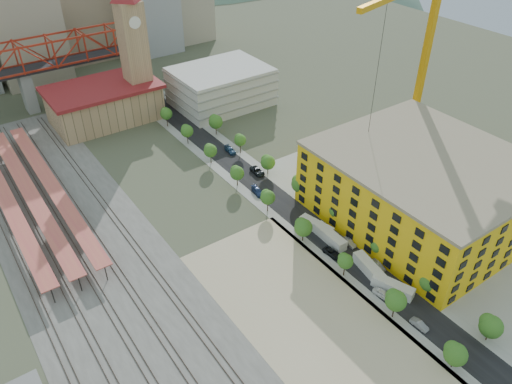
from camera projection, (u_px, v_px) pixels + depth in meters
ground at (246, 235)px, 127.63m from camera, size 400.00×400.00×0.00m
ballast_strip at (85, 252)px, 122.48m from camera, size 36.00×165.00×0.06m
dirt_lot at (314, 322)px, 104.68m from camera, size 28.00×67.00×0.06m
street_asphalt at (263, 187)px, 145.13m from camera, size 12.00×170.00×0.06m
sidewalk_west at (247, 194)px, 142.57m from camera, size 3.00×170.00×0.04m
sidewalk_east at (278, 181)px, 147.71m from camera, size 3.00×170.00×0.04m
construction_pad at (424, 213)px, 135.29m from camera, size 50.00×90.00×0.06m
rail_tracks at (77, 254)px, 121.57m from camera, size 26.56×160.00×0.18m
platform_canopies at (30, 192)px, 136.25m from camera, size 16.00×80.00×4.12m
station_hall at (104, 103)px, 176.29m from camera, size 38.00×24.00×13.10m
clock_tower at (132, 36)px, 168.30m from camera, size 12.00×12.00×52.00m
parking_garage at (221, 86)px, 187.25m from camera, size 34.00×26.00×14.00m
truss_bridge at (20, 62)px, 175.27m from camera, size 94.00×9.60×25.60m
construction_building at (424, 188)px, 128.46m from camera, size 44.60×50.60×18.80m
street_trees at (284, 204)px, 138.46m from camera, size 15.40×124.40×8.00m
skyline at (74, 11)px, 213.14m from camera, size 133.00×46.00×60.00m
distant_hills at (101, 108)px, 368.67m from camera, size 647.00×264.00×227.00m
tower_crane at (424, 35)px, 138.60m from camera, size 56.69×17.22×62.12m
site_trailer_a at (393, 287)px, 111.04m from camera, size 5.44×9.75×2.59m
site_trailer_b at (369, 268)px, 115.91m from camera, size 4.34×10.15×2.69m
site_trailer_c at (330, 237)px, 124.97m from camera, size 2.91×10.14×2.76m
site_trailer_d at (316, 226)px, 128.49m from camera, size 4.52×9.79×2.59m
car_0 at (383, 294)px, 109.98m from camera, size 2.64×4.95×1.60m
car_1 at (419, 325)px, 103.20m from camera, size 1.64×4.16×1.35m
car_2 at (332, 253)px, 121.12m from camera, size 2.75×5.16×1.38m
car_3 at (258, 191)px, 142.16m from camera, size 2.88×5.45×1.51m
car_4 at (378, 265)px, 117.53m from camera, size 2.22×4.43×1.45m
car_5 at (349, 243)px, 124.18m from camera, size 1.56×4.21×1.37m
car_6 at (257, 171)px, 150.73m from camera, size 2.96×5.84×1.58m
car_7 at (230, 150)px, 161.00m from camera, size 2.60×5.46×1.53m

